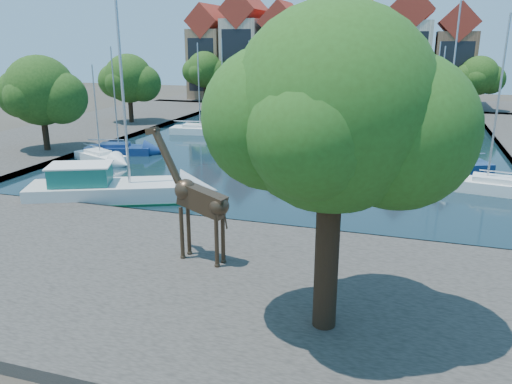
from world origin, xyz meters
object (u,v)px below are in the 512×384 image
Objects in this scene: plane_tree at (337,117)px; sailboat_right_a at (487,183)px; motorsailer at (105,187)px; sailboat_left_a at (100,155)px; giraffe_statue at (196,198)px.

sailboat_right_a reaches higher than plane_tree.
motorsailer is 1.06× the size of sailboat_right_a.
motorsailer is 1.53× the size of sailboat_left_a.
sailboat_right_a is at bearing 50.15° from giraffe_statue.
sailboat_right_a is (23.31, 9.34, -0.31)m from motorsailer.
plane_tree is at bearing -34.31° from motorsailer.
giraffe_statue is 23.29m from sailboat_left_a.
motorsailer is 11.47m from sailboat_left_a.
motorsailer reaches higher than plane_tree.
sailboat_right_a is (7.38, 20.21, -6.97)m from plane_tree.
giraffe_statue is 21.71m from sailboat_right_a.
motorsailer is 25.12m from sailboat_right_a.
giraffe_statue is at bearing -37.16° from motorsailer.
sailboat_right_a is at bearing 21.84° from motorsailer.
giraffe_statue is 12.15m from motorsailer.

